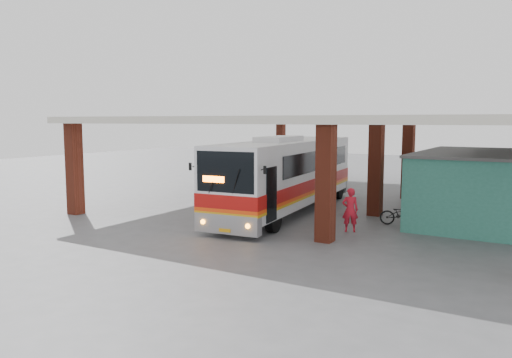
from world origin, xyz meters
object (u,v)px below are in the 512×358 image
object	(u,v)px
motorcycle	(402,214)
pedestrian	(350,210)
red_chair	(418,202)
coach_bus	(287,174)

from	to	relation	value
motorcycle	pedestrian	size ratio (longest dim) A/B	1.03
pedestrian	red_chair	distance (m)	7.05
red_chair	pedestrian	bearing A→B (deg)	-96.01
coach_bus	red_chair	bearing A→B (deg)	33.55
coach_bus	red_chair	size ratio (longest dim) A/B	17.80
coach_bus	motorcycle	bearing A→B (deg)	-8.21
motorcycle	pedestrian	distance (m)	2.80
coach_bus	pedestrian	world-z (taller)	coach_bus
motorcycle	red_chair	size ratio (longest dim) A/B	2.52
motorcycle	pedestrian	xyz separation A→B (m)	(-1.48, -2.34, 0.41)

